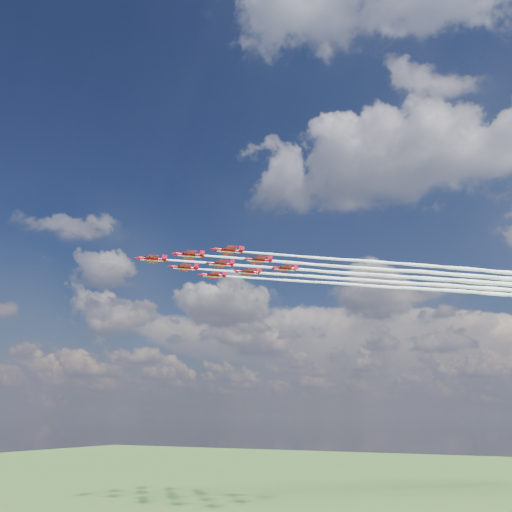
{
  "coord_description": "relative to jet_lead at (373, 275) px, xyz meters",
  "views": [
    {
      "loc": [
        75.96,
        -126.01,
        27.18
      ],
      "look_at": [
        10.59,
        4.71,
        74.49
      ],
      "focal_mm": 35.0,
      "sensor_mm": 36.0,
      "label": 1
    }
  ],
  "objects": [
    {
      "name": "jet_tail",
      "position": [
        32.12,
        27.41,
        0.0
      ],
      "size": [
        117.89,
        100.87,
        2.49
      ],
      "rotation": [
        0.0,
        0.0,
        0.71
      ],
      "color": "#AD091C"
    },
    {
      "name": "jet_lead",
      "position": [
        0.0,
        0.0,
        0.0
      ],
      "size": [
        117.89,
        100.87,
        2.49
      ],
      "rotation": [
        0.0,
        0.0,
        0.71
      ],
      "color": "#AD091C"
    },
    {
      "name": "jet_row3_starb",
      "position": [
        7.15,
        24.15,
        0.0
      ],
      "size": [
        117.89,
        100.87,
        2.49
      ],
      "rotation": [
        0.0,
        0.0,
        0.71
      ],
      "color": "#AD091C"
    },
    {
      "name": "jet_row4_starb",
      "position": [
        19.63,
        25.78,
        0.0
      ],
      "size": [
        117.89,
        100.87,
        2.49
      ],
      "rotation": [
        0.0,
        0.0,
        0.71
      ],
      "color": "#AD091C"
    },
    {
      "name": "jet_row3_port",
      "position": [
        24.97,
        3.26,
        0.0
      ],
      "size": [
        117.89,
        100.87,
        2.49
      ],
      "rotation": [
        0.0,
        0.0,
        0.71
      ],
      "color": "#AD091C"
    },
    {
      "name": "jet_row2_port",
      "position": [
        12.49,
        1.63,
        0.0
      ],
      "size": [
        117.89,
        100.87,
        2.49
      ],
      "rotation": [
        0.0,
        0.0,
        0.71
      ],
      "color": "#AD091C"
    },
    {
      "name": "jet_row4_port",
      "position": [
        28.55,
        15.33,
        0.0
      ],
      "size": [
        117.89,
        100.87,
        2.49
      ],
      "rotation": [
        0.0,
        0.0,
        0.71
      ],
      "color": "#AD091C"
    },
    {
      "name": "jet_row2_starb",
      "position": [
        3.57,
        12.07,
        0.0
      ],
      "size": [
        117.89,
        100.87,
        2.49
      ],
      "rotation": [
        0.0,
        0.0,
        0.71
      ],
      "color": "#AD091C"
    },
    {
      "name": "jet_row3_centre",
      "position": [
        16.06,
        13.7,
        0.0
      ],
      "size": [
        117.89,
        100.87,
        2.49
      ],
      "rotation": [
        0.0,
        0.0,
        0.71
      ],
      "color": "#AD091C"
    }
  ]
}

